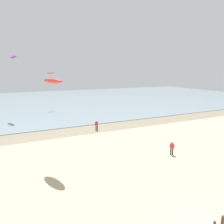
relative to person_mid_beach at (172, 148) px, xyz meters
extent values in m
cube|color=gray|center=(-5.87, 15.14, -0.91)|extent=(120.00, 5.37, 0.01)
cube|color=#7F939E|center=(-5.87, 52.82, -0.87)|extent=(160.00, 70.00, 0.10)
cylinder|color=#463326|center=(-5.08, -10.95, -0.61)|extent=(0.20, 0.21, 0.63)
cylinder|color=#232328|center=(0.08, -0.08, -0.48)|extent=(0.16, 0.16, 0.88)
cylinder|color=#232328|center=(-0.08, 0.08, -0.48)|extent=(0.16, 0.16, 0.88)
cube|color=red|center=(0.00, 0.00, 0.26)|extent=(0.41, 0.41, 0.60)
sphere|color=tan|center=(0.00, 0.00, 0.68)|extent=(0.22, 0.22, 0.22)
cylinder|color=red|center=(0.17, -0.17, 0.21)|extent=(0.09, 0.09, 0.52)
cylinder|color=red|center=(-0.17, 0.17, 0.21)|extent=(0.09, 0.09, 0.52)
cylinder|color=#232328|center=(-4.42, 14.36, -0.48)|extent=(0.16, 0.16, 0.88)
cylinder|color=#232328|center=(-4.23, 14.26, -0.48)|extent=(0.16, 0.16, 0.88)
cube|color=red|center=(-4.32, 14.31, 0.26)|extent=(0.42, 0.36, 0.60)
sphere|color=tan|center=(-4.32, 14.31, 0.68)|extent=(0.22, 0.22, 0.22)
cylinder|color=red|center=(-4.54, 14.42, 0.21)|extent=(0.09, 0.09, 0.52)
cylinder|color=red|center=(-4.11, 14.20, 0.21)|extent=(0.09, 0.09, 0.52)
ellipsoid|color=red|center=(-7.54, 38.35, 8.62)|extent=(1.88, 0.86, 0.44)
ellipsoid|color=purple|center=(-16.19, 31.03, 12.10)|extent=(1.95, 3.31, 0.91)
ellipsoid|color=red|center=(-13.24, 3.98, 8.26)|extent=(2.19, 3.53, 0.72)
camera|label=1|loc=(-17.33, -19.15, 9.39)|focal=34.05mm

